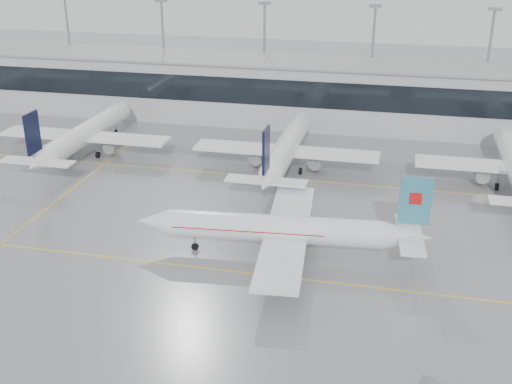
# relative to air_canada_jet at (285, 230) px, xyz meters

# --- Properties ---
(ground) EXTENTS (320.00, 320.00, 0.00)m
(ground) POSITION_rel_air_canada_jet_xyz_m (-5.12, -5.02, -3.44)
(ground) COLOR gray
(ground) RESTS_ON ground
(taxi_line_main) EXTENTS (120.00, 0.25, 0.01)m
(taxi_line_main) POSITION_rel_air_canada_jet_xyz_m (-5.12, -5.02, -3.43)
(taxi_line_main) COLOR yellow
(taxi_line_main) RESTS_ON ground
(taxi_line_north) EXTENTS (120.00, 0.25, 0.01)m
(taxi_line_north) POSITION_rel_air_canada_jet_xyz_m (-5.12, 24.98, -3.43)
(taxi_line_north) COLOR yellow
(taxi_line_north) RESTS_ON ground
(taxi_line_cross) EXTENTS (0.25, 60.00, 0.01)m
(taxi_line_cross) POSITION_rel_air_canada_jet_xyz_m (-35.12, 9.98, -3.43)
(taxi_line_cross) COLOR yellow
(taxi_line_cross) RESTS_ON ground
(terminal) EXTENTS (180.00, 15.00, 12.00)m
(terminal) POSITION_rel_air_canada_jet_xyz_m (-5.12, 56.98, 2.56)
(terminal) COLOR #A9A9AD
(terminal) RESTS_ON ground
(terminal_glass) EXTENTS (180.00, 0.20, 5.00)m
(terminal_glass) POSITION_rel_air_canada_jet_xyz_m (-5.12, 49.43, 4.06)
(terminal_glass) COLOR black
(terminal_glass) RESTS_ON ground
(terminal_roof) EXTENTS (182.00, 16.00, 0.40)m
(terminal_roof) POSITION_rel_air_canada_jet_xyz_m (-5.12, 56.98, 8.76)
(terminal_roof) COLOR gray
(terminal_roof) RESTS_ON ground
(light_masts) EXTENTS (156.40, 1.00, 22.60)m
(light_masts) POSITION_rel_air_canada_jet_xyz_m (-5.12, 62.98, 9.91)
(light_masts) COLOR gray
(light_masts) RESTS_ON ground
(air_canada_jet) EXTENTS (35.21, 27.90, 10.90)m
(air_canada_jet) POSITION_rel_air_canada_jet_xyz_m (0.00, 0.00, 0.00)
(air_canada_jet) COLOR white
(air_canada_jet) RESTS_ON ground
(parked_jet_b) EXTENTS (29.64, 36.96, 11.72)m
(parked_jet_b) POSITION_rel_air_canada_jet_xyz_m (-40.12, 28.66, 0.27)
(parked_jet_b) COLOR white
(parked_jet_b) RESTS_ON ground
(parked_jet_c) EXTENTS (29.64, 36.96, 11.72)m
(parked_jet_c) POSITION_rel_air_canada_jet_xyz_m (-5.12, 28.66, 0.27)
(parked_jet_c) COLOR white
(parked_jet_c) RESTS_ON ground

